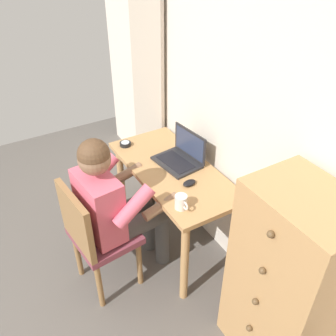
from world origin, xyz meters
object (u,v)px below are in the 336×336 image
computer_mouse (189,183)px  dresser (286,284)px  chair (95,234)px  desk_clock (125,144)px  desk (173,182)px  laptop (181,156)px  coffee_mug (181,202)px  person_seated (117,203)px

computer_mouse → dresser: bearing=-1.0°
chair → desk_clock: 0.80m
desk → laptop: 0.21m
chair → computer_mouse: 0.73m
computer_mouse → coffee_mug: size_ratio=0.83×
desk_clock → person_seated: bearing=-30.3°
desk → coffee_mug: 0.47m
chair → coffee_mug: chair is taller
person_seated → coffee_mug: size_ratio=10.13×
laptop → coffee_mug: bearing=-31.8°
desk → computer_mouse: computer_mouse is taller
laptop → desk_clock: laptop is taller
person_seated → coffee_mug: person_seated is taller
desk_clock → coffee_mug: bearing=-0.7°
person_seated → coffee_mug: 0.45m
desk_clock → coffee_mug: size_ratio=0.75×
desk → coffee_mug: (0.40, -0.18, 0.17)m
dresser → laptop: 1.16m
person_seated → computer_mouse: 0.51m
dresser → computer_mouse: 0.89m
desk → coffee_mug: coffee_mug is taller
chair → coffee_mug: 0.64m
laptop → person_seated: bearing=-77.1°
dresser → desk_clock: 1.59m
person_seated → desk_clock: size_ratio=13.50×
dresser → computer_mouse: (-0.87, -0.07, 0.14)m
chair → computer_mouse: size_ratio=8.97×
person_seated → computer_mouse: bearing=74.3°
desk_clock → computer_mouse: bearing=13.3°
dresser → coffee_mug: bearing=-160.4°
desk → desk_clock: 0.51m
computer_mouse → laptop: bearing=153.6°
desk → person_seated: size_ratio=0.94×
desk_clock → laptop: bearing=32.3°
laptop → computer_mouse: size_ratio=3.68×
desk → laptop: (-0.05, 0.10, 0.18)m
dresser → coffee_mug: size_ratio=10.28×
chair → person_seated: bearing=95.6°
desk → laptop: laptop is taller
laptop → desk_clock: size_ratio=4.09×
chair → coffee_mug: bearing=59.4°
person_seated → desk_clock: bearing=149.7°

